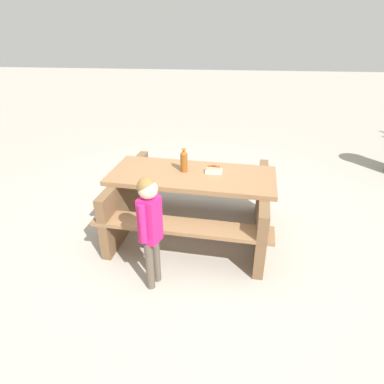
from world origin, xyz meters
name	(u,v)px	position (x,y,z in m)	size (l,w,h in m)	color
ground_plane	(192,231)	(0.00, 0.00, 0.00)	(30.00, 30.00, 0.00)	#ADA599
picnic_table	(192,198)	(0.00, 0.00, 0.44)	(1.91, 1.55, 0.75)	olive
soda_bottle	(184,161)	(-0.10, 0.06, 0.87)	(0.08, 0.08, 0.26)	brown
hotdog_tray	(214,170)	(0.23, 0.06, 0.78)	(0.19, 0.12, 0.08)	white
child_in_coat	(150,220)	(-0.27, -0.91, 0.71)	(0.20, 0.26, 1.11)	brown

